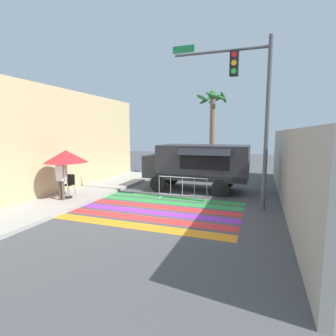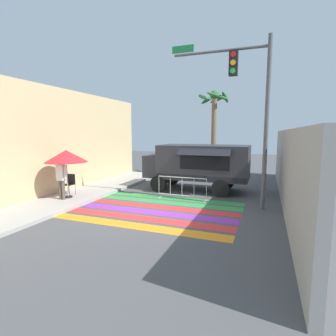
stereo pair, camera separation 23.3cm
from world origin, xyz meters
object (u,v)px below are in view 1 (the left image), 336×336
Objects in this scene: barricade_front at (182,188)px; palm_tree at (212,117)px; traffic_signal_pole at (249,95)px; patio_umbrella at (66,156)px; food_truck at (196,163)px; vendor_person at (61,177)px; folding_chair at (70,183)px.

barricade_front is 7.53m from palm_tree.
traffic_signal_pole reaches higher than patio_umbrella.
vendor_person is at bearing -137.32° from food_truck.
palm_tree is (5.03, 8.14, 3.28)m from folding_chair.
traffic_signal_pole is 2.89× the size of barricade_front.
patio_umbrella is at bearing -118.79° from palm_tree.
palm_tree is (-0.01, 4.58, 2.56)m from food_truck.
traffic_signal_pole is at bearing -8.16° from barricade_front.
barricade_front is (4.94, 1.47, -0.20)m from folding_chair.
palm_tree reaches higher than food_truck.
food_truck reaches higher than barricade_front.
folding_chair is (-7.66, -1.08, -3.66)m from traffic_signal_pole.
folding_chair is at bearing -163.45° from barricade_front.
traffic_signal_pole is 7.91m from patio_umbrella.
palm_tree is (4.74, 8.62, 2.03)m from patio_umbrella.
barricade_front is (-2.73, 0.39, -3.86)m from traffic_signal_pole.
palm_tree reaches higher than folding_chair.
food_truck is 2.32× the size of barricade_front.
food_truck reaches higher than folding_chair.
food_truck is 5.47× the size of folding_chair.
vendor_person reaches higher than folding_chair.
patio_umbrella is 2.20× the size of folding_chair.
palm_tree reaches higher than vendor_person.
traffic_signal_pole reaches higher than food_truck.
traffic_signal_pole is 6.82× the size of folding_chair.
barricade_front is at bearing -90.77° from palm_tree.
food_truck is 5.24m from palm_tree.
patio_umbrella is 0.93× the size of barricade_front.
food_truck is at bearing 136.50° from traffic_signal_pole.
food_truck is 0.80× the size of traffic_signal_pole.
food_truck is 6.26m from patio_umbrella.
folding_chair is 10.11m from palm_tree.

